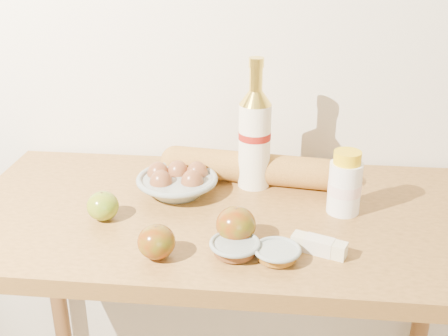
# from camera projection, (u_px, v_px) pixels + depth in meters

# --- Properties ---
(back_wall) EXTENTS (3.50, 0.02, 2.60)m
(back_wall) POSITION_uv_depth(u_px,v_px,m) (239.00, 9.00, 1.41)
(back_wall) COLOR silver
(back_wall) RESTS_ON ground
(table) EXTENTS (1.20, 0.60, 0.90)m
(table) POSITION_uv_depth(u_px,v_px,m) (225.00, 257.00, 1.32)
(table) COLOR #AA7837
(table) RESTS_ON ground
(bourbon_bottle) EXTENTS (0.10, 0.10, 0.32)m
(bourbon_bottle) POSITION_uv_depth(u_px,v_px,m) (255.00, 136.00, 1.35)
(bourbon_bottle) COLOR white
(bourbon_bottle) RESTS_ON table
(cream_bottle) EXTENTS (0.08, 0.08, 0.15)m
(cream_bottle) POSITION_uv_depth(u_px,v_px,m) (345.00, 184.00, 1.24)
(cream_bottle) COLOR white
(cream_bottle) RESTS_ON table
(egg_bowl) EXTENTS (0.22, 0.22, 0.07)m
(egg_bowl) POSITION_uv_depth(u_px,v_px,m) (177.00, 182.00, 1.35)
(egg_bowl) COLOR gray
(egg_bowl) RESTS_ON table
(baguette) EXTENTS (0.47, 0.13, 0.08)m
(baguette) POSITION_uv_depth(u_px,v_px,m) (250.00, 168.00, 1.40)
(baguette) COLOR #C78D3C
(baguette) RESTS_ON table
(apple_yellowgreen) EXTENTS (0.08, 0.08, 0.06)m
(apple_yellowgreen) POSITION_uv_depth(u_px,v_px,m) (103.00, 206.00, 1.23)
(apple_yellowgreen) COLOR olive
(apple_yellowgreen) RESTS_ON table
(apple_redgreen_front) EXTENTS (0.10, 0.10, 0.07)m
(apple_redgreen_front) POSITION_uv_depth(u_px,v_px,m) (156.00, 242.00, 1.09)
(apple_redgreen_front) COLOR #910C07
(apple_redgreen_front) RESTS_ON table
(apple_redgreen_right) EXTENTS (0.11, 0.11, 0.08)m
(apple_redgreen_right) POSITION_uv_depth(u_px,v_px,m) (236.00, 225.00, 1.14)
(apple_redgreen_right) COLOR #960D08
(apple_redgreen_right) RESTS_ON table
(sugar_bowl) EXTENTS (0.12, 0.12, 0.03)m
(sugar_bowl) POSITION_uv_depth(u_px,v_px,m) (235.00, 247.00, 1.10)
(sugar_bowl) COLOR gray
(sugar_bowl) RESTS_ON table
(syrup_bowl) EXTENTS (0.12, 0.12, 0.03)m
(syrup_bowl) POSITION_uv_depth(u_px,v_px,m) (277.00, 253.00, 1.09)
(syrup_bowl) COLOR gray
(syrup_bowl) RESTS_ON table
(butter_stick) EXTENTS (0.11, 0.07, 0.03)m
(butter_stick) POSITION_uv_depth(u_px,v_px,m) (319.00, 246.00, 1.11)
(butter_stick) COLOR beige
(butter_stick) RESTS_ON table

